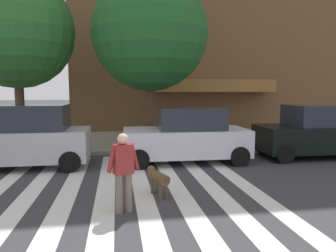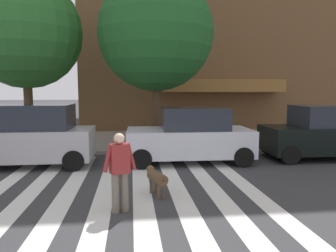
% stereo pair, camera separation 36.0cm
% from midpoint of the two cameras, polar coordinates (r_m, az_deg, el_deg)
% --- Properties ---
extents(ground_plane, '(160.00, 160.00, 0.00)m').
position_cam_midpoint_polar(ground_plane, '(6.01, -9.64, -18.08)').
color(ground_plane, '#353538').
extents(sidewalk_far, '(80.00, 6.00, 0.15)m').
position_cam_midpoint_polar(sidewalk_far, '(15.37, -7.81, -2.61)').
color(sidewalk_far, gray).
rests_on(sidewalk_far, ground_plane).
extents(crosswalk_stripes, '(6.75, 12.83, 0.01)m').
position_cam_midpoint_polar(crosswalk_stripes, '(6.00, -6.75, -18.04)').
color(crosswalk_stripes, silver).
rests_on(crosswalk_stripes, ground_plane).
extents(parked_car_behind_first, '(4.34, 1.93, 2.03)m').
position_cam_midpoint_polar(parked_car_behind_first, '(11.21, -23.39, -1.75)').
color(parked_car_behind_first, '#B6B4BA').
rests_on(parked_car_behind_first, ground_plane).
extents(parked_car_third_in_line, '(4.32, 2.12, 1.90)m').
position_cam_midpoint_polar(parked_car_third_in_line, '(10.97, 4.99, -1.84)').
color(parked_car_third_in_line, silver).
rests_on(parked_car_third_in_line, ground_plane).
extents(parked_car_fourth_in_line, '(4.49, 2.06, 1.94)m').
position_cam_midpoint_polar(parked_car_fourth_in_line, '(12.97, 27.53, -1.11)').
color(parked_car_fourth_in_line, black).
rests_on(parked_car_fourth_in_line, ground_plane).
extents(street_tree_nearest, '(4.72, 4.72, 7.13)m').
position_cam_midpoint_polar(street_tree_nearest, '(14.90, -23.85, 15.29)').
color(street_tree_nearest, '#4C3823').
rests_on(street_tree_nearest, sidewalk_far).
extents(street_tree_middle, '(4.80, 4.80, 7.10)m').
position_cam_midpoint_polar(street_tree_middle, '(13.56, -1.45, 16.46)').
color(street_tree_middle, '#4C3823').
rests_on(street_tree_middle, sidewalk_far).
extents(pedestrian_dog_walker, '(0.69, 0.35, 1.64)m').
position_cam_midpoint_polar(pedestrian_dog_walker, '(6.47, -7.17, -7.56)').
color(pedestrian_dog_walker, '#6B6051').
rests_on(pedestrian_dog_walker, ground_plane).
extents(dog_on_leash, '(0.50, 1.03, 0.65)m').
position_cam_midpoint_polar(dog_on_leash, '(7.55, -0.76, -9.25)').
color(dog_on_leash, brown).
rests_on(dog_on_leash, ground_plane).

